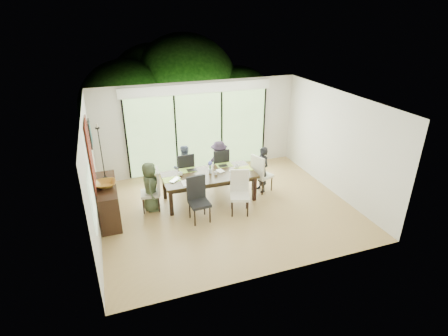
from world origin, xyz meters
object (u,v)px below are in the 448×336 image
object	(u,v)px
chair_near_left	(199,200)
chair_near_right	(240,193)
chair_right_end	(263,173)
chair_far_left	(184,170)
chair_left_end	(150,190)
cup_c	(237,167)
person_far_right	(219,162)
table_top	(209,175)
person_far_left	(184,167)
bowl	(106,184)
cup_b	(216,173)
person_right_end	(262,170)
laptop	(177,180)
chair_far_right	(219,165)
sideboard	(109,201)
person_left_end	(150,187)
vase	(210,171)
cup_a	(180,174)

from	to	relation	value
chair_near_left	chair_near_right	world-z (taller)	same
chair_right_end	chair_far_left	xyz separation A→B (m)	(-1.95, 0.85, 0.00)
chair_left_end	cup_c	bearing A→B (deg)	98.66
chair_near_right	chair_far_left	bearing A→B (deg)	137.57
person_far_right	chair_far_left	bearing A→B (deg)	11.02
chair_left_end	cup_c	world-z (taller)	chair_left_end
table_top	person_far_left	size ratio (longest dim) A/B	1.86
chair_far_left	person_far_left	world-z (taller)	person_far_left
chair_near_left	bowl	size ratio (longest dim) A/B	2.30
chair_far_left	cup_b	bearing A→B (deg)	116.99
person_right_end	laptop	bearing A→B (deg)	-96.58
chair_far_right	person_far_left	size ratio (longest dim) A/B	0.85
chair_far_right	chair_near_left	size ratio (longest dim) A/B	1.00
chair_left_end	chair_right_end	xyz separation A→B (m)	(3.00, 0.00, 0.00)
chair_left_end	sideboard	bearing A→B (deg)	-80.84
person_right_end	bowl	xyz separation A→B (m)	(-3.95, -0.15, 0.31)
person_far_right	laptop	xyz separation A→B (m)	(-1.40, -0.93, 0.11)
chair_near_right	person_left_end	xyz separation A→B (m)	(-1.98, 0.87, 0.09)
chair_near_left	cup_c	world-z (taller)	chair_near_left
vase	cup_b	bearing A→B (deg)	-56.31
table_top	laptop	bearing A→B (deg)	-173.29
cup_a	cup_b	size ratio (longest dim) A/B	1.24
sideboard	chair_near_left	bearing A→B (deg)	-22.53
person_left_end	chair_near_right	bearing A→B (deg)	-102.41
chair_far_left	person_left_end	world-z (taller)	person_left_end
vase	bowl	size ratio (longest dim) A/B	0.25
chair_left_end	sideboard	xyz separation A→B (m)	(-0.97, -0.05, -0.09)
cup_a	bowl	size ratio (longest dim) A/B	0.26
vase	person_far_left	bearing A→B (deg)	122.66
sideboard	bowl	distance (m)	0.51
person_right_end	person_far_left	bearing A→B (deg)	-122.31
chair_far_left	chair_left_end	bearing A→B (deg)	33.71
sideboard	chair_near_right	bearing A→B (deg)	-15.40
person_left_end	sideboard	world-z (taller)	person_left_end
bowl	person_far_left	bearing A→B (deg)	25.85
chair_far_left	person_left_end	bearing A→B (deg)	34.25
cup_b	chair_near_right	bearing A→B (deg)	-65.56
vase	chair_near_left	bearing A→B (deg)	-120.87
chair_right_end	chair_far_right	size ratio (longest dim) A/B	1.00
chair_left_end	cup_c	distance (m)	2.31
chair_left_end	chair_far_right	bearing A→B (deg)	118.69
sideboard	bowl	size ratio (longest dim) A/B	3.36
chair_near_left	person_left_end	xyz separation A→B (m)	(-0.98, 0.87, 0.09)
chair_right_end	person_far_right	size ratio (longest dim) A/B	0.85
person_left_end	cup_c	world-z (taller)	person_left_end
vase	bowl	xyz separation A→B (m)	(-2.52, -0.20, 0.15)
chair_far_right	vase	distance (m)	0.98
vase	cup_c	xyz separation A→B (m)	(0.75, 0.05, -0.01)
cup_b	cup_c	distance (m)	0.68
chair_left_end	person_left_end	xyz separation A→B (m)	(0.02, 0.00, 0.09)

